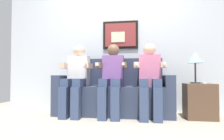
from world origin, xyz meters
The scene contains 9 objects.
ground_plane centered at (0.00, 0.00, 0.00)m, with size 5.48×5.48×0.00m, color #9E9384.
back_wall_assembly centered at (0.00, 0.76, 1.30)m, with size 4.22×0.10×2.60m.
couch centered at (0.00, 0.33, 0.31)m, with size 1.82×0.58×0.90m.
person_on_left centered at (-0.56, 0.16, 0.61)m, with size 0.46×0.56×1.11m.
person_in_middle centered at (0.00, 0.16, 0.61)m, with size 0.46×0.56×1.11m.
person_on_right centered at (0.56, 0.16, 0.61)m, with size 0.46×0.56×1.11m.
side_table_right centered at (1.26, 0.22, 0.25)m, with size 0.40×0.40×0.50m.
table_lamp centered at (1.22, 0.26, 0.86)m, with size 0.22×0.22×0.46m.
spare_remote_on_table centered at (1.29, 0.12, 0.51)m, with size 0.04×0.13×0.02m, color white.
Camera 1 is at (0.46, -2.81, 0.60)m, focal length 31.90 mm.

